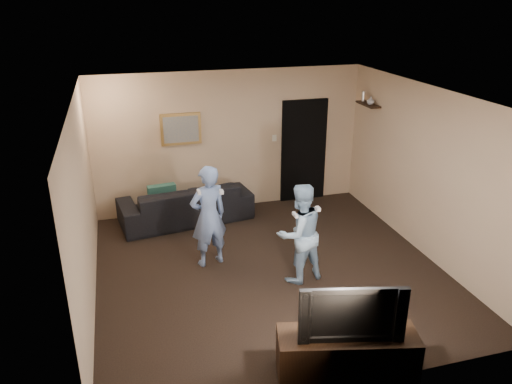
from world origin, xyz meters
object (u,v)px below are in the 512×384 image
object	(u,v)px
sofa	(186,203)
wii_player_right	(300,233)
television	(350,309)
tv_console	(347,355)
wii_player_left	(208,216)

from	to	relation	value
sofa	wii_player_right	xyz separation A→B (m)	(1.26, -2.43, 0.39)
wii_player_right	sofa	bearing A→B (deg)	117.44
sofa	television	distance (m)	4.55
tv_console	wii_player_right	bearing A→B (deg)	98.24
sofa	tv_console	distance (m)	4.53
television	wii_player_left	size ratio (longest dim) A/B	0.70
television	wii_player_right	world-z (taller)	wii_player_right
sofa	wii_player_left	distance (m)	1.70
television	wii_player_left	world-z (taller)	wii_player_left
television	wii_player_right	distance (m)	1.97
sofa	wii_player_left	bearing A→B (deg)	86.30
wii_player_right	wii_player_left	bearing A→B (deg)	145.25
sofa	wii_player_left	xyz separation A→B (m)	(0.12, -1.64, 0.45)
television	sofa	bearing A→B (deg)	117.29
sofa	television	size ratio (longest dim) A/B	2.11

